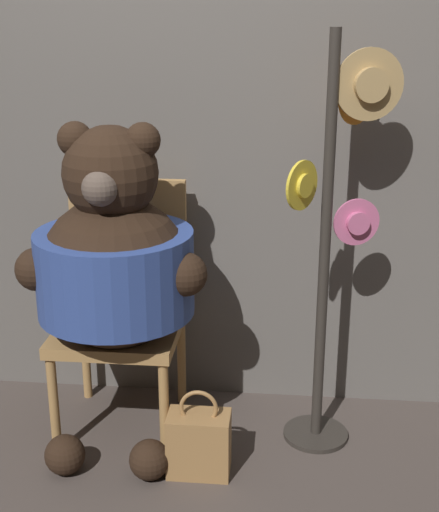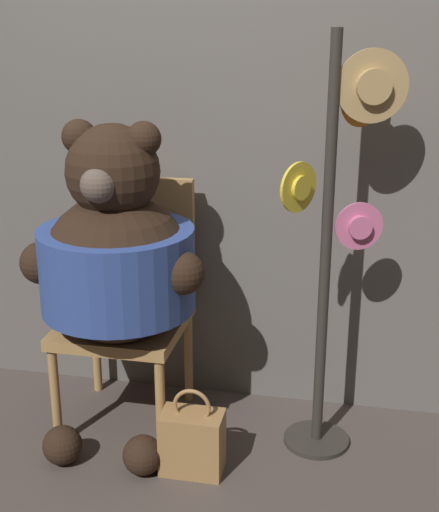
{
  "view_description": "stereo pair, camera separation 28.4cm",
  "coord_description": "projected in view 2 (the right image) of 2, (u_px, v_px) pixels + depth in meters",
  "views": [
    {
      "loc": [
        0.42,
        -2.33,
        1.75
      ],
      "look_at": [
        0.16,
        0.35,
        0.83
      ],
      "focal_mm": 50.0,
      "sensor_mm": 36.0,
      "label": 1
    },
    {
      "loc": [
        0.7,
        -2.29,
        1.75
      ],
      "look_at": [
        0.16,
        0.35,
        0.83
      ],
      "focal_mm": 50.0,
      "sensor_mm": 36.0,
      "label": 2
    }
  ],
  "objects": [
    {
      "name": "ground_plane",
      "position": [
        163.0,
        479.0,
        2.82
      ],
      "size": [
        14.0,
        14.0,
        0.0
      ],
      "primitive_type": "plane",
      "color": "#4C423D"
    },
    {
      "name": "wall_back",
      "position": [
        204.0,
        110.0,
        3.1
      ],
      "size": [
        8.0,
        0.1,
        2.7
      ],
      "color": "#66605B",
      "rests_on": "ground_plane"
    },
    {
      "name": "chair",
      "position": [
        129.0,
        296.0,
        3.14
      ],
      "size": [
        0.52,
        0.53,
        1.07
      ],
      "color": "#B2844C",
      "rests_on": "ground_plane"
    },
    {
      "name": "teddy_bear",
      "position": [
        116.0,
        259.0,
        2.89
      ],
      "size": [
        0.77,
        0.68,
        1.36
      ],
      "color": "black",
      "rests_on": "ground_plane"
    },
    {
      "name": "hat_display_rack",
      "position": [
        341.0,
        216.0,
        2.76
      ],
      "size": [
        0.43,
        0.48,
        1.7
      ],
      "color": "#332D28",
      "rests_on": "ground_plane"
    },
    {
      "name": "handbag_on_ground",
      "position": [
        192.0,
        441.0,
        2.83
      ],
      "size": [
        0.25,
        0.15,
        0.37
      ],
      "color": "#A87A47",
      "rests_on": "ground_plane"
    }
  ]
}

